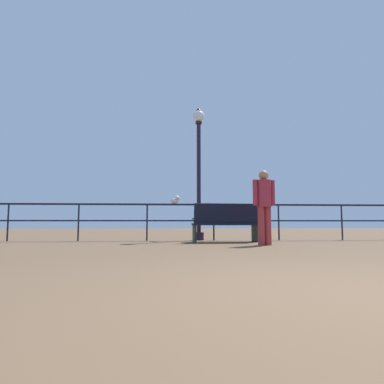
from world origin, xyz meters
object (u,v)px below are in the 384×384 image
at_px(person_by_bench, 264,202).
at_px(bench_near_left, 226,221).
at_px(seagull_on_rail, 175,200).
at_px(lamppost_center, 199,161).

bearing_deg(person_by_bench, bench_near_left, 118.96).
bearing_deg(bench_near_left, person_by_bench, -61.04).
bearing_deg(person_by_bench, seagull_on_rail, 133.18).
height_order(lamppost_center, seagull_on_rail, lamppost_center).
distance_m(bench_near_left, lamppost_center, 2.12).
height_order(lamppost_center, person_by_bench, lamppost_center).
relative_size(bench_near_left, person_by_bench, 1.03).
distance_m(person_by_bench, seagull_on_rail, 2.81).
relative_size(lamppost_center, person_by_bench, 2.35).
xyz_separation_m(bench_near_left, seagull_on_rail, (-1.26, 0.86, 0.58)).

